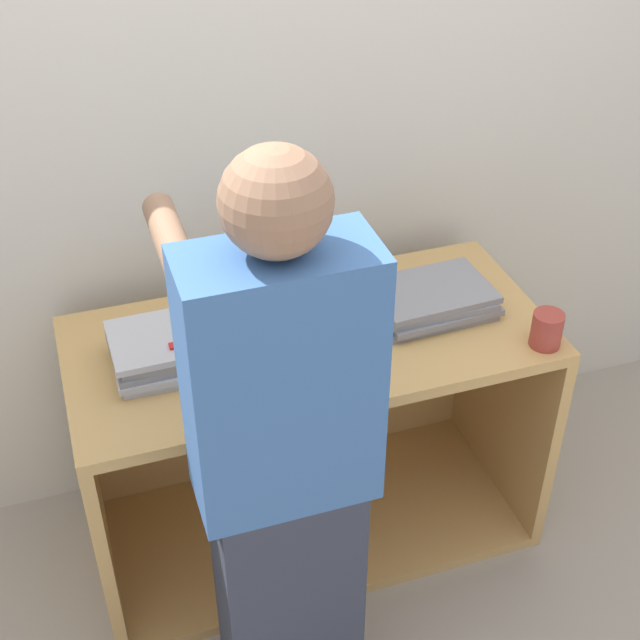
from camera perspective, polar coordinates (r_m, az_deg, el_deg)
The scene contains 9 objects.
ground_plane at distance 2.85m, azimuth 1.49°, elevation -17.46°, with size 12.00×12.00×0.00m, color #9E9384.
wall_back at distance 2.63m, azimuth -3.64°, elevation 11.61°, with size 8.00×0.05×2.40m.
cart at distance 2.80m, azimuth -1.12°, elevation -6.48°, with size 1.36×0.64×0.78m.
laptop_open at distance 2.51m, azimuth -1.09°, elevation 0.60°, with size 0.34×0.34×0.23m.
laptop_stack_left at distance 2.41m, azimuth -9.09°, elevation -1.75°, with size 0.36×0.25×0.10m.
laptop_stack_right at distance 2.59m, azimuth 7.10°, elevation 1.30°, with size 0.36×0.26×0.08m.
person at distance 2.04m, azimuth -2.32°, elevation -9.95°, with size 0.40×0.53×1.63m.
mug at distance 2.51m, azimuth 14.31°, elevation -0.60°, with size 0.09×0.09×0.10m.
inventory_tag at distance 2.33m, azimuth -8.91°, elevation -1.56°, with size 0.06×0.02×0.01m.
Camera 1 is at (-0.60, -1.58, 2.29)m, focal length 50.00 mm.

